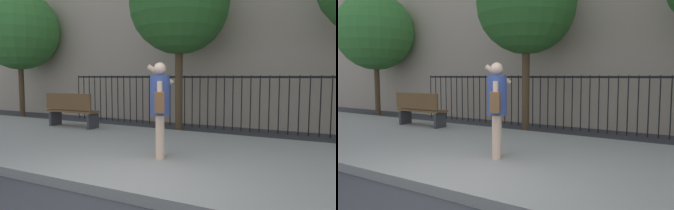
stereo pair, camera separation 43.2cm
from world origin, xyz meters
TOP-DOWN VIEW (x-y plane):
  - ground_plane at (0.00, 0.00)m, footprint 60.00×60.00m
  - sidewalk at (0.00, 2.20)m, footprint 28.00×4.40m
  - iron_fence at (0.00, 5.90)m, footprint 12.03×0.04m
  - pedestrian_on_phone at (-0.19, 1.63)m, footprint 0.58×0.72m
  - street_bench at (-4.02, 3.46)m, footprint 1.60×0.45m
  - street_tree_near at (-8.48, 5.38)m, footprint 3.05×3.05m
  - street_tree_far at (-1.48, 5.10)m, footprint 2.81×2.81m

SIDE VIEW (x-z plane):
  - ground_plane at x=0.00m, z-range 0.00..0.00m
  - sidewalk at x=0.00m, z-range 0.00..0.15m
  - street_bench at x=-4.02m, z-range 0.18..1.13m
  - iron_fence at x=0.00m, z-range 0.22..1.82m
  - pedestrian_on_phone at x=-0.19m, z-range 0.28..1.94m
  - street_tree_near at x=-8.48m, z-range 0.91..5.79m
  - street_tree_far at x=-1.48m, z-range 1.08..6.08m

